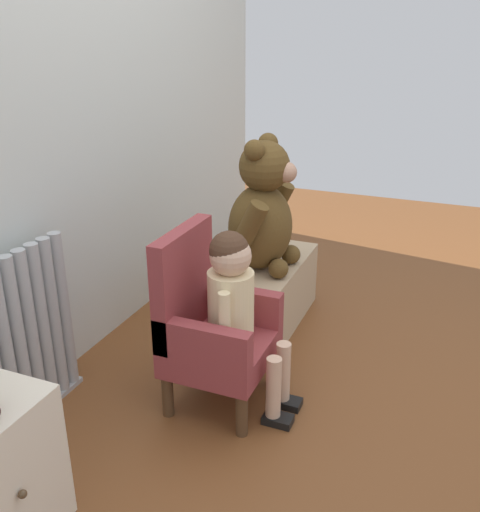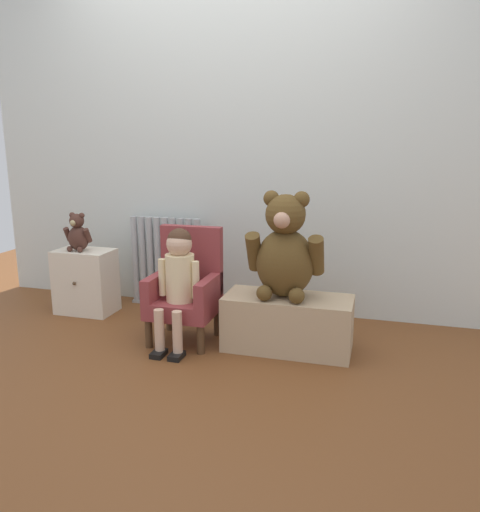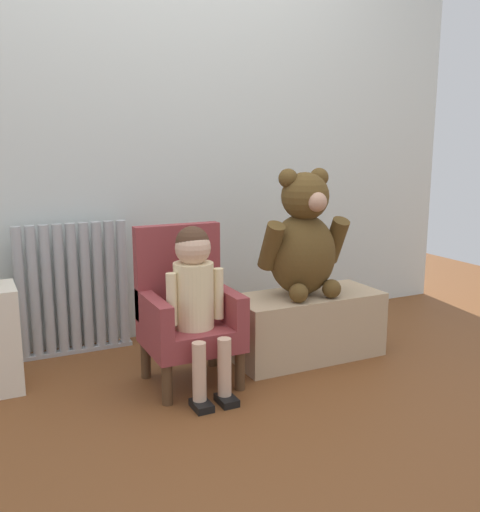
% 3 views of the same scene
% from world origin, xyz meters
% --- Properties ---
extents(ground_plane, '(6.00, 6.00, 0.00)m').
position_xyz_m(ground_plane, '(0.00, 0.00, 0.00)').
color(ground_plane, brown).
extents(back_wall, '(3.80, 0.05, 2.40)m').
position_xyz_m(back_wall, '(0.00, 1.09, 1.20)').
color(back_wall, silver).
rests_on(back_wall, ground_plane).
extents(radiator, '(0.56, 0.05, 0.66)m').
position_xyz_m(radiator, '(-0.50, 0.96, 0.33)').
color(radiator, '#A7ABAE').
rests_on(radiator, ground_plane).
extents(child_armchair, '(0.39, 0.36, 0.69)m').
position_xyz_m(child_armchair, '(-0.12, 0.40, 0.32)').
color(child_armchair, brown).
rests_on(child_armchair, ground_plane).
extents(child_figure, '(0.25, 0.35, 0.71)m').
position_xyz_m(child_figure, '(-0.12, 0.29, 0.46)').
color(child_figure, beige).
rests_on(child_figure, ground_plane).
extents(low_bench, '(0.74, 0.33, 0.32)m').
position_xyz_m(low_bench, '(0.51, 0.41, 0.16)').
color(low_bench, tan).
rests_on(low_bench, ground_plane).
extents(large_teddy_bear, '(0.44, 0.31, 0.61)m').
position_xyz_m(large_teddy_bear, '(0.49, 0.41, 0.59)').
color(large_teddy_bear, brown).
rests_on(large_teddy_bear, low_bench).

